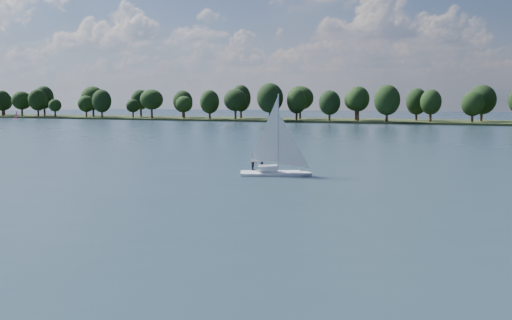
{
  "coord_description": "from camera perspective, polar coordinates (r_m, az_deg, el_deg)",
  "views": [
    {
      "loc": [
        23.08,
        -16.42,
        8.59
      ],
      "look_at": [
        0.33,
        36.93,
        2.5
      ],
      "focal_mm": 40.0,
      "sensor_mm": 36.0,
      "label": 1
    }
  ],
  "objects": [
    {
      "name": "ground",
      "position": [
        119.0,
        11.86,
        1.73
      ],
      "size": [
        700.0,
        700.0,
        0.0
      ],
      "primitive_type": "plane",
      "color": "#233342",
      "rests_on": "ground"
    },
    {
      "name": "sailboat",
      "position": [
        65.06,
        1.58,
        0.82
      ],
      "size": [
        7.62,
        4.89,
        9.75
      ],
      "rotation": [
        0.0,
        0.0,
        0.42
      ],
      "color": "silver",
      "rests_on": "ground"
    },
    {
      "name": "treeline",
      "position": [
        226.51,
        16.36,
        5.6
      ],
      "size": [
        562.06,
        73.48,
        17.3
      ],
      "color": "black",
      "rests_on": "ground"
    },
    {
      "name": "pontoon",
      "position": [
        286.09,
        -19.2,
        3.94
      ],
      "size": [
        4.29,
        2.68,
        0.5
      ],
      "primitive_type": "cube",
      "rotation": [
        0.0,
        0.0,
        -0.18
      ],
      "color": "slate",
      "rests_on": "ground"
    },
    {
      "name": "dinghy_pink",
      "position": [
        266.7,
        -22.78,
        3.92
      ],
      "size": [
        3.03,
        1.62,
        4.6
      ],
      "rotation": [
        0.0,
        0.0,
        0.18
      ],
      "color": "white",
      "rests_on": "ground"
    },
    {
      "name": "far_shore",
      "position": [
        229.75,
        17.35,
        3.58
      ],
      "size": [
        660.0,
        40.0,
        1.5
      ],
      "primitive_type": "cube",
      "color": "black",
      "rests_on": "ground"
    }
  ]
}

